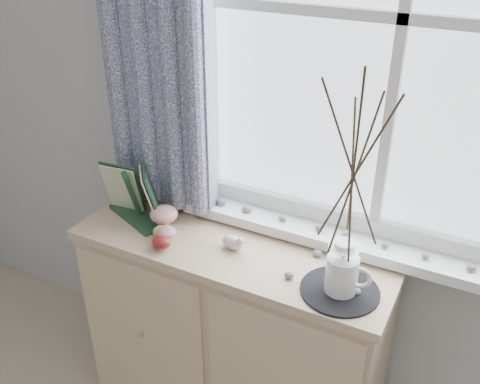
{
  "coord_description": "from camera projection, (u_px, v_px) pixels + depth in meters",
  "views": [
    {
      "loc": [
        0.61,
        0.32,
        1.97
      ],
      "look_at": [
        -0.1,
        1.7,
        1.1
      ],
      "focal_mm": 40.0,
      "sensor_mm": 36.0,
      "label": 1
    }
  ],
  "objects": [
    {
      "name": "twig_pitcher",
      "position": [
        354.0,
        168.0,
        1.5
      ],
      "size": [
        0.31,
        0.31,
        0.78
      ],
      "rotation": [
        0.0,
        0.0,
        0.14
      ],
      "color": "white",
      "rests_on": "crocheted_doily"
    },
    {
      "name": "crocheted_doily",
      "position": [
        340.0,
        291.0,
        1.71
      ],
      "size": [
        0.26,
        0.26,
        0.01
      ],
      "primitive_type": "cylinder",
      "color": "black",
      "rests_on": "sideboard"
    },
    {
      "name": "songbird_figurine",
      "position": [
        233.0,
        242.0,
        1.91
      ],
      "size": [
        0.12,
        0.07,
        0.06
      ],
      "primitive_type": null,
      "rotation": [
        0.0,
        0.0,
        -0.13
      ],
      "color": "white",
      "rests_on": "sideboard"
    },
    {
      "name": "sideboard",
      "position": [
        234.0,
        330.0,
        2.16
      ],
      "size": [
        1.2,
        0.45,
        0.85
      ],
      "color": "#CAAD8D",
      "rests_on": "ground"
    },
    {
      "name": "sideboard_pebbles",
      "position": [
        319.0,
        264.0,
        1.83
      ],
      "size": [
        0.33,
        0.23,
        0.02
      ],
      "color": "gray",
      "rests_on": "sideboard"
    },
    {
      "name": "botanical_book",
      "position": [
        130.0,
        196.0,
        2.03
      ],
      "size": [
        0.35,
        0.24,
        0.23
      ],
      "primitive_type": null,
      "rotation": [
        0.0,
        0.0,
        -0.39
      ],
      "color": "#1F422A",
      "rests_on": "sideboard"
    },
    {
      "name": "wooden_eggs",
      "position": [
        162.0,
        231.0,
        1.97
      ],
      "size": [
        0.14,
        0.18,
        0.08
      ],
      "color": "tan",
      "rests_on": "sideboard"
    },
    {
      "name": "toadstool_cluster",
      "position": [
        165.0,
        219.0,
        1.98
      ],
      "size": [
        0.15,
        0.16,
        0.1
      ],
      "color": "silver",
      "rests_on": "sideboard"
    }
  ]
}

